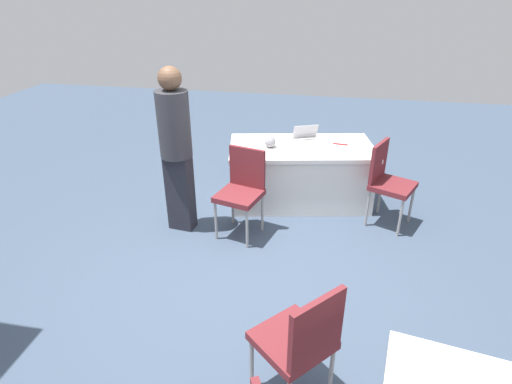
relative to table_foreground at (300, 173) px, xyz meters
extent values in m
plane|color=#3D4C60|center=(0.44, 1.70, -0.38)|extent=(14.40, 14.40, 0.00)
cube|color=silver|center=(0.00, 0.00, 0.35)|extent=(1.90, 1.24, 0.05)
cube|color=silver|center=(0.00, 0.00, -0.03)|extent=(1.83, 1.19, 0.70)
cylinder|color=#9E9993|center=(-1.33, 0.32, -0.14)|extent=(0.03, 0.03, 0.46)
cylinder|color=#9E9993|center=(-1.17, 0.66, -0.14)|extent=(0.03, 0.03, 0.46)
cylinder|color=#9E9993|center=(-0.98, 0.15, -0.14)|extent=(0.03, 0.03, 0.46)
cylinder|color=#9E9993|center=(-0.82, 0.50, -0.14)|extent=(0.03, 0.03, 0.46)
cube|color=maroon|center=(-1.08, 0.41, 0.12)|extent=(0.59, 0.59, 0.06)
cube|color=maroon|center=(-0.89, 0.32, 0.37)|extent=(0.21, 0.40, 0.45)
cylinder|color=#9E9993|center=(0.06, 2.86, -0.15)|extent=(0.03, 0.03, 0.45)
cylinder|color=#9E9993|center=(-0.20, 2.58, -0.15)|extent=(0.03, 0.03, 0.45)
cylinder|color=#9E9993|center=(-0.48, 2.84, -0.15)|extent=(0.03, 0.03, 0.45)
cube|color=maroon|center=(-0.21, 2.85, 0.11)|extent=(0.62, 0.62, 0.06)
cube|color=maroon|center=(-0.36, 2.99, 0.36)|extent=(0.31, 0.34, 0.45)
cylinder|color=#9E9993|center=(0.44, 1.19, -0.14)|extent=(0.03, 0.03, 0.46)
cylinder|color=#9E9993|center=(0.81, 1.09, -0.14)|extent=(0.03, 0.03, 0.46)
cylinder|color=#9E9993|center=(0.34, 0.83, -0.14)|extent=(0.03, 0.03, 0.46)
cylinder|color=#9E9993|center=(0.71, 0.73, -0.14)|extent=(0.03, 0.03, 0.46)
cube|color=maroon|center=(0.58, 0.96, 0.12)|extent=(0.54, 0.54, 0.06)
cube|color=maroon|center=(0.53, 0.77, 0.37)|extent=(0.41, 0.15, 0.45)
cube|color=#26262D|center=(1.26, 0.91, 0.07)|extent=(0.30, 0.21, 0.88)
cylinder|color=#333338|center=(1.26, 0.91, 0.86)|extent=(0.38, 0.38, 0.70)
sphere|color=brown|center=(1.26, 0.91, 1.33)|extent=(0.24, 0.24, 0.24)
cube|color=silver|center=(-0.07, -0.07, 0.38)|extent=(0.38, 0.32, 0.02)
cube|color=#B7B7BC|center=(-0.02, -0.20, 0.48)|extent=(0.32, 0.19, 0.19)
sphere|color=gray|center=(0.38, 0.12, 0.44)|extent=(0.14, 0.14, 0.14)
cube|color=red|center=(-0.46, -0.14, 0.38)|extent=(0.18, 0.05, 0.01)
camera|label=1|loc=(-0.34, 4.82, 2.19)|focal=29.22mm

